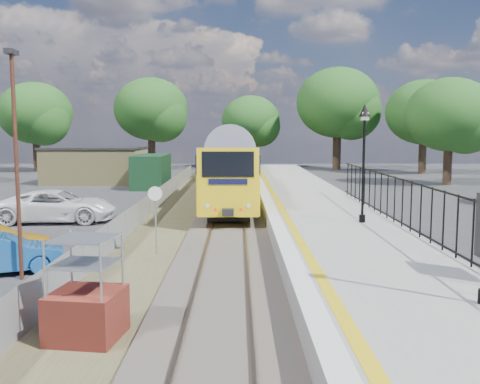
{
  "coord_description": "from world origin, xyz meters",
  "views": [
    {
      "loc": [
        0.44,
        -14.65,
        4.42
      ],
      "look_at": [
        0.51,
        6.84,
        2.0
      ],
      "focal_mm": 40.0,
      "sensor_mm": 36.0,
      "label": 1
    }
  ],
  "objects_px": {
    "brick_plinth": "(86,291)",
    "car_white": "(57,206)",
    "speed_sign": "(155,210)",
    "victorian_lamp_north": "(364,135)",
    "train": "(233,158)",
    "car_blue": "(1,254)",
    "carpark_lamp": "(16,150)"
  },
  "relations": [
    {
      "from": "brick_plinth",
      "to": "speed_sign",
      "type": "xyz_separation_m",
      "value": [
        0.27,
        7.81,
        0.59
      ]
    },
    {
      "from": "car_blue",
      "to": "carpark_lamp",
      "type": "bearing_deg",
      "value": -149.6
    },
    {
      "from": "brick_plinth",
      "to": "car_white",
      "type": "relative_size",
      "value": 0.4
    },
    {
      "from": "car_white",
      "to": "victorian_lamp_north",
      "type": "bearing_deg",
      "value": -114.33
    },
    {
      "from": "train",
      "to": "brick_plinth",
      "type": "bearing_deg",
      "value": -94.88
    },
    {
      "from": "brick_plinth",
      "to": "speed_sign",
      "type": "distance_m",
      "value": 7.83
    },
    {
      "from": "brick_plinth",
      "to": "car_blue",
      "type": "height_order",
      "value": "brick_plinth"
    },
    {
      "from": "speed_sign",
      "to": "carpark_lamp",
      "type": "relative_size",
      "value": 0.37
    },
    {
      "from": "speed_sign",
      "to": "car_white",
      "type": "xyz_separation_m",
      "value": [
        -5.99,
        7.31,
        -0.89
      ]
    },
    {
      "from": "victorian_lamp_north",
      "to": "car_white",
      "type": "height_order",
      "value": "victorian_lamp_north"
    },
    {
      "from": "carpark_lamp",
      "to": "car_blue",
      "type": "relative_size",
      "value": 1.78
    },
    {
      "from": "victorian_lamp_north",
      "to": "car_blue",
      "type": "xyz_separation_m",
      "value": [
        -12.27,
        -4.26,
        -3.67
      ]
    },
    {
      "from": "victorian_lamp_north",
      "to": "car_blue",
      "type": "relative_size",
      "value": 1.21
    },
    {
      "from": "carpark_lamp",
      "to": "car_blue",
      "type": "height_order",
      "value": "carpark_lamp"
    },
    {
      "from": "carpark_lamp",
      "to": "car_white",
      "type": "bearing_deg",
      "value": 103.06
    },
    {
      "from": "victorian_lamp_north",
      "to": "brick_plinth",
      "type": "distance_m",
      "value": 13.02
    },
    {
      "from": "car_blue",
      "to": "car_white",
      "type": "height_order",
      "value": "car_white"
    },
    {
      "from": "victorian_lamp_north",
      "to": "train",
      "type": "xyz_separation_m",
      "value": [
        -5.3,
        22.75,
        -1.96
      ]
    },
    {
      "from": "victorian_lamp_north",
      "to": "speed_sign",
      "type": "height_order",
      "value": "victorian_lamp_north"
    },
    {
      "from": "carpark_lamp",
      "to": "speed_sign",
      "type": "bearing_deg",
      "value": 40.17
    },
    {
      "from": "victorian_lamp_north",
      "to": "car_blue",
      "type": "distance_m",
      "value": 13.5
    },
    {
      "from": "victorian_lamp_north",
      "to": "train",
      "type": "distance_m",
      "value": 23.44
    },
    {
      "from": "brick_plinth",
      "to": "car_blue",
      "type": "xyz_separation_m",
      "value": [
        -4.2,
        5.45,
        -0.46
      ]
    },
    {
      "from": "car_white",
      "to": "car_blue",
      "type": "bearing_deg",
      "value": -174.01
    },
    {
      "from": "carpark_lamp",
      "to": "car_white",
      "type": "height_order",
      "value": "carpark_lamp"
    },
    {
      "from": "train",
      "to": "speed_sign",
      "type": "height_order",
      "value": "train"
    },
    {
      "from": "train",
      "to": "car_blue",
      "type": "relative_size",
      "value": 10.71
    },
    {
      "from": "victorian_lamp_north",
      "to": "speed_sign",
      "type": "bearing_deg",
      "value": -166.34
    },
    {
      "from": "train",
      "to": "car_blue",
      "type": "distance_m",
      "value": 27.94
    },
    {
      "from": "carpark_lamp",
      "to": "victorian_lamp_north",
      "type": "bearing_deg",
      "value": 23.39
    },
    {
      "from": "car_blue",
      "to": "car_white",
      "type": "relative_size",
      "value": 0.67
    },
    {
      "from": "speed_sign",
      "to": "victorian_lamp_north",
      "type": "bearing_deg",
      "value": 2.07
    }
  ]
}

